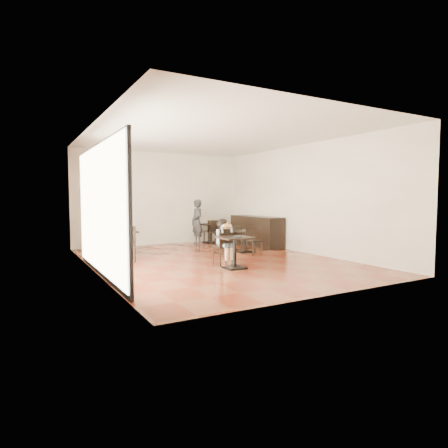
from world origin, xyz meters
TOP-DOWN VIEW (x-y plane):
  - floor at (0.00, 0.00)m, footprint 6.00×8.00m
  - ceiling at (0.00, 0.00)m, footprint 6.00×8.00m
  - wall_back at (0.00, 4.00)m, footprint 6.00×0.01m
  - wall_front at (0.00, -4.00)m, footprint 6.00×0.01m
  - wall_left at (-3.00, 0.00)m, footprint 0.01×8.00m
  - wall_right at (3.00, 0.00)m, footprint 0.01×8.00m
  - storefront_window at (-2.97, -0.50)m, footprint 0.04×4.50m
  - child_table at (-0.11, -1.19)m, footprint 0.70×0.70m
  - child_chair at (-0.11, -0.64)m, footprint 0.40×0.40m
  - child at (-0.11, -0.64)m, footprint 0.40×0.56m
  - plate at (-0.11, -1.29)m, footprint 0.25×0.25m
  - pizza_slice at (-0.11, -0.83)m, footprint 0.26×0.20m
  - adult_patron at (1.01, 3.22)m, footprint 0.39×0.58m
  - cafe_table_mid at (1.46, 0.89)m, footprint 0.65×0.65m
  - cafe_table_left at (-2.01, 1.48)m, footprint 0.87×0.87m
  - cafe_table_back at (1.66, 3.50)m, footprint 0.67×0.67m
  - chair_mid_a at (1.46, 1.44)m, footprint 0.37×0.37m
  - chair_mid_b at (1.46, 0.34)m, footprint 0.37×0.37m
  - chair_left_a at (-2.01, 2.03)m, footprint 0.50×0.50m
  - chair_left_b at (-2.01, 0.93)m, footprint 0.50×0.50m
  - chair_back_a at (1.66, 3.50)m, footprint 0.38×0.38m
  - chair_back_b at (1.66, 2.97)m, footprint 0.38×0.38m
  - service_counter at (2.65, 2.00)m, footprint 0.60×2.40m

SIDE VIEW (x-z plane):
  - floor at x=0.00m, z-range -0.01..0.01m
  - cafe_table_mid at x=1.46m, z-range 0.00..0.66m
  - cafe_table_back at x=1.66m, z-range 0.00..0.69m
  - child_table at x=-0.11m, z-range 0.00..0.74m
  - cafe_table_left at x=-2.01m, z-range 0.00..0.74m
  - chair_mid_a at x=1.46m, z-range 0.00..0.79m
  - chair_mid_b at x=1.46m, z-range 0.00..0.79m
  - chair_back_a at x=1.66m, z-range 0.00..0.83m
  - chair_back_b at x=1.66m, z-range 0.00..0.83m
  - child_chair at x=-0.11m, z-range 0.00..0.89m
  - chair_left_a at x=-2.01m, z-range 0.00..0.89m
  - chair_left_b at x=-2.01m, z-range 0.00..0.89m
  - service_counter at x=2.65m, z-range 0.00..1.00m
  - child at x=-0.11m, z-range 0.00..1.12m
  - plate at x=-0.11m, z-range 0.74..0.75m
  - adult_patron at x=1.01m, z-range 0.00..1.58m
  - pizza_slice at x=-0.11m, z-range 0.94..1.00m
  - storefront_window at x=-2.97m, z-range 0.10..2.70m
  - wall_back at x=0.00m, z-range 0.00..3.20m
  - wall_front at x=0.00m, z-range 0.00..3.20m
  - wall_left at x=-3.00m, z-range 0.00..3.20m
  - wall_right at x=3.00m, z-range 0.00..3.20m
  - ceiling at x=0.00m, z-range 3.20..3.21m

